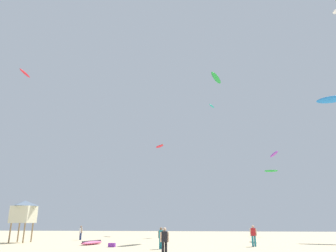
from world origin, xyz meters
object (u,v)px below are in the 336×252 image
Objects in this scene: kite_grounded_near at (92,243)px; kite_aloft_6 at (212,106)px; person_midground at (161,236)px; person_left at (81,232)px; kite_aloft_5 at (333,99)px; person_right at (253,234)px; kite_aloft_1 at (271,171)px; lifeguard_tower at (24,211)px; kite_aloft_4 at (216,78)px; kite_aloft_3 at (160,146)px; person_foreground at (164,239)px; kite_aloft_8 at (25,73)px; kite_aloft_0 at (274,154)px; gear_bag at (112,245)px.

kite_grounded_near is 1.43× the size of kite_aloft_6.
person_midground is 1.02× the size of person_left.
person_left is 0.35× the size of kite_aloft_5.
person_right is 25.65m from kite_aloft_1.
person_midground is 8.22m from kite_grounded_near.
kite_aloft_4 is at bearing 24.60° from lifeguard_tower.
kite_aloft_4 reaches higher than kite_aloft_5.
person_right is (7.53, 3.51, 0.09)m from person_midground.
person_midground is at bearing -100.57° from kite_aloft_6.
kite_aloft_3 is at bearing 175.20° from kite_aloft_1.
kite_aloft_1 is (6.74, 23.09, 8.91)m from person_right.
kite_aloft_8 reaches higher than person_foreground.
kite_aloft_4 is at bearing 13.41° from person_right.
kite_aloft_5 is at bearing -23.06° from kite_aloft_3.
kite_aloft_1 is at bearing 34.57° from lifeguard_tower.
kite_aloft_0 is 19.15m from kite_aloft_6.
person_right is 0.81× the size of kite_aloft_1.
kite_aloft_8 reaches higher than kite_aloft_3.
person_right is 0.56× the size of kite_aloft_0.
kite_aloft_5 is at bearing 157.21° from person_midground.
kite_aloft_5 reaches higher than kite_grounded_near.
kite_aloft_3 is (11.05, 21.95, 11.86)m from lifeguard_tower.
kite_aloft_3 is (-16.73, 13.12, 4.62)m from kite_aloft_0.
kite_aloft_8 is (-33.68, -17.54, 10.72)m from kite_aloft_1.
person_foreground is 0.75× the size of kite_aloft_6.
kite_aloft_0 reaches higher than kite_grounded_near.
kite_aloft_0 is (4.93, 11.53, 9.28)m from person_right.
kite_aloft_8 reaches higher than person_midground.
person_right is 12.08m from gear_bag.
kite_aloft_8 is at bearing 145.15° from lifeguard_tower.
person_right is 0.54× the size of kite_grounded_near.
lifeguard_tower is (-4.19, -5.45, 2.14)m from person_left.
kite_aloft_4 is (5.65, 15.82, 20.88)m from person_midground.
kite_aloft_4 is at bearing -88.22° from kite_aloft_6.
kite_aloft_3 reaches higher than person_foreground.
person_left is at bearing 71.10° from person_right.
lifeguard_tower is at bearing -163.55° from kite_aloft_5.
person_foreground is 0.66× the size of kite_aloft_3.
person_right is 32.61m from kite_aloft_6.
person_midground is (-0.98, 5.47, -0.05)m from person_foreground.
kite_aloft_8 is (-25.06, -6.75, -1.16)m from kite_aloft_4.
kite_grounded_near is at bearing 135.83° from gear_bag.
kite_grounded_near is 1.24× the size of kite_aloft_8.
person_left is 12.19m from gear_bag.
kite_aloft_0 is at bearing -48.55° from person_foreground.
lifeguard_tower is at bearing 166.13° from kite_grounded_near.
person_right is at bearing -106.26° from kite_aloft_1.
person_midground is 8.31m from person_right.
kite_aloft_5 is at bearing 4.70° from kite_aloft_4.
kite_grounded_near is at bearing 92.12° from person_right.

